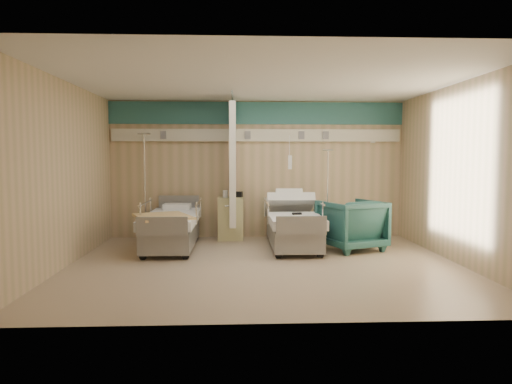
% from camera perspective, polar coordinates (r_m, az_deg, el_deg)
% --- Properties ---
extents(ground, '(6.00, 5.00, 0.00)m').
position_cam_1_polar(ground, '(7.12, 1.07, -9.06)').
color(ground, gray).
rests_on(ground, ground).
extents(room_walls, '(6.04, 5.04, 2.82)m').
position_cam_1_polar(room_walls, '(7.18, 0.72, 6.04)').
color(room_walls, tan).
rests_on(room_walls, ground).
extents(bed_right, '(1.00, 2.16, 0.63)m').
position_cam_1_polar(bed_right, '(8.38, 4.64, -4.83)').
color(bed_right, white).
rests_on(bed_right, ground).
extents(bed_left, '(1.00, 2.16, 0.63)m').
position_cam_1_polar(bed_left, '(8.40, -10.48, -4.87)').
color(bed_left, white).
rests_on(bed_left, ground).
extents(bedside_cabinet, '(0.50, 0.48, 0.85)m').
position_cam_1_polar(bedside_cabinet, '(9.19, -3.20, -3.31)').
color(bedside_cabinet, '#CDC380').
rests_on(bedside_cabinet, ground).
extents(visitor_armchair, '(1.26, 1.27, 0.90)m').
position_cam_1_polar(visitor_armchair, '(8.34, 11.84, -4.01)').
color(visitor_armchair, '#1F4F4B').
rests_on(visitor_armchair, ground).
extents(waffle_blanket, '(0.75, 0.71, 0.07)m').
position_cam_1_polar(waffle_blanket, '(8.30, 12.01, -0.69)').
color(waffle_blanket, silver).
rests_on(waffle_blanket, visitor_armchair).
extents(iv_stand_right, '(0.32, 0.32, 1.81)m').
position_cam_1_polar(iv_stand_right, '(9.32, 8.89, -3.60)').
color(iv_stand_right, silver).
rests_on(iv_stand_right, ground).
extents(iv_stand_left, '(0.38, 0.38, 2.13)m').
position_cam_1_polar(iv_stand_left, '(9.43, -13.64, -3.16)').
color(iv_stand_left, silver).
rests_on(iv_stand_left, ground).
extents(call_remote, '(0.18, 0.13, 0.04)m').
position_cam_1_polar(call_remote, '(8.17, 5.13, -2.71)').
color(call_remote, black).
rests_on(call_remote, bed_right).
extents(tan_blanket, '(1.19, 1.30, 0.04)m').
position_cam_1_polar(tan_blanket, '(7.91, -11.54, -3.01)').
color(tan_blanket, '#DAB26F').
rests_on(tan_blanket, bed_left).
extents(toiletry_bag, '(0.24, 0.19, 0.11)m').
position_cam_1_polar(toiletry_bag, '(9.19, -2.40, -0.29)').
color(toiletry_bag, black).
rests_on(toiletry_bag, bedside_cabinet).
extents(white_cup, '(0.11, 0.11, 0.14)m').
position_cam_1_polar(white_cup, '(9.11, -3.86, -0.24)').
color(white_cup, white).
rests_on(white_cup, bedside_cabinet).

